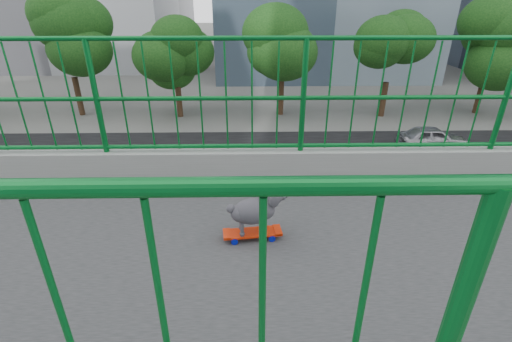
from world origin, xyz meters
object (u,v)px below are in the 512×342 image
at_px(poodle, 255,209).
at_px(car_4, 432,138).
at_px(car_2, 199,191).
at_px(skateboard, 252,233).

bearing_deg(poodle, car_4, 142.04).
bearing_deg(car_2, car_4, -65.01).
xyz_separation_m(poodle, car_2, (-12.09, -2.38, -6.61)).
distance_m(skateboard, car_4, 22.62).
distance_m(skateboard, car_2, 13.88).
height_order(poodle, car_2, poodle).
distance_m(car_2, car_4, 15.15).
xyz_separation_m(skateboard, car_4, (-18.50, 11.37, -6.33)).
bearing_deg(skateboard, poodle, 90.00).
relative_size(poodle, car_2, 0.10).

